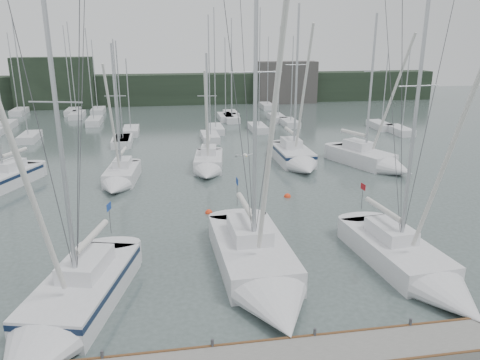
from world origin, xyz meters
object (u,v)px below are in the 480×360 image
Objects in this scene: sailboat_mid_b at (119,179)px; buoy_a at (209,213)px; sailboat_mid_e at (375,161)px; buoy_b at (287,197)px; sailboat_near_right at (419,270)px; sailboat_near_left at (63,315)px; sailboat_mid_d at (297,159)px; sailboat_near_center at (262,275)px; sailboat_mid_c at (208,166)px.

buoy_a is (6.39, -7.06, -0.54)m from sailboat_mid_b.
sailboat_mid_b is at bearing 132.18° from buoy_a.
sailboat_mid_e reaches higher than buoy_b.
sailboat_near_left is at bearing 178.94° from sailboat_near_right.
sailboat_mid_e is 17.94m from buoy_a.
sailboat_mid_b is at bearing -168.43° from sailboat_mid_d.
sailboat_mid_d is 1.06× the size of sailboat_mid_e.
sailboat_near_center reaches higher than sailboat_mid_e.
sailboat_near_left reaches higher than buoy_b.
sailboat_mid_d is at bearing 12.55° from sailboat_mid_c.
sailboat_mid_b is 0.82× the size of sailboat_mid_e.
sailboat_mid_b is 1.08× the size of sailboat_mid_c.
sailboat_near_center is 19.72m from sailboat_mid_c.
sailboat_near_left is 19.42m from buoy_b.
buoy_b is at bearing -14.34° from sailboat_mid_b.
sailboat_near_right is 21.01m from sailboat_mid_d.
sailboat_mid_e is 11.52m from buoy_b.
sailboat_mid_e is 28.38× the size of buoy_a.
sailboat_near_center reaches higher than sailboat_mid_b.
sailboat_mid_c is at bearing 90.24° from sailboat_near_center.
sailboat_near_center reaches higher than sailboat_mid_d.
sailboat_near_right is at bearing -42.18° from sailboat_mid_b.
sailboat_near_right is 22.01m from sailboat_mid_c.
sailboat_mid_b is at bearing 113.43° from sailboat_near_center.
sailboat_mid_c is (7.34, 2.63, 0.03)m from sailboat_mid_b.
sailboat_near_center is 32.76× the size of buoy_b.
sailboat_near_left is at bearing -133.15° from buoy_b.
sailboat_mid_b is (0.79, 18.94, -0.09)m from sailboat_near_left.
sailboat_mid_e is (14.30, 18.43, 0.03)m from sailboat_near_center.
sailboat_near_right reaches higher than sailboat_near_left.
buoy_b is at bearing -170.61° from sailboat_mid_e.
buoy_a is at bearing -87.29° from sailboat_mid_c.
sailboat_near_left reaches higher than sailboat_mid_c.
buoy_a is 0.96× the size of buoy_b.
sailboat_near_left is 16.41m from sailboat_near_right.
sailboat_mid_d is (16.32, 22.18, 0.05)m from sailboat_near_left.
sailboat_mid_e is at bearing 3.38° from sailboat_mid_c.
sailboat_near_right is 1.05× the size of sailboat_mid_d.
sailboat_near_right is (7.65, -0.69, -0.05)m from sailboat_near_center.
sailboat_mid_b is 7.80m from sailboat_mid_c.
sailboat_near_right is 13.37m from buoy_b.
sailboat_near_left is 1.32× the size of sailboat_mid_b.
buoy_a is at bearing -159.49° from buoy_b.
sailboat_near_center reaches higher than buoy_b.
buoy_b is at bearing 98.26° from sailboat_near_right.
sailboat_mid_b is 15.87m from sailboat_mid_d.
buoy_b is at bearing 68.20° from sailboat_near_center.
sailboat_mid_c is at bearing 124.81° from buoy_b.
sailboat_mid_d reaches higher than sailboat_mid_c.
sailboat_mid_d is 30.14× the size of buoy_a.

